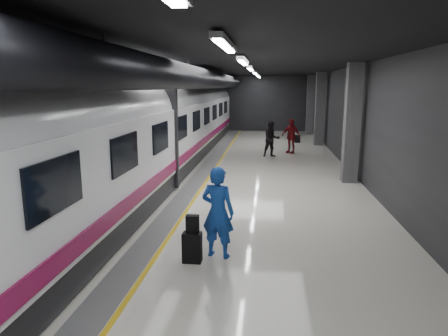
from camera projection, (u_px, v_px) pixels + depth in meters
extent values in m
plane|color=silver|center=(227.00, 191.00, 14.08)|extent=(40.00, 40.00, 0.00)
cube|color=black|center=(227.00, 60.00, 13.18)|extent=(10.00, 40.00, 0.02)
cube|color=#28282B|center=(252.00, 104.00, 33.11)|extent=(10.00, 0.02, 4.50)
cube|color=#28282B|center=(87.00, 126.00, 14.18)|extent=(0.02, 40.00, 4.50)
cube|color=#28282B|center=(378.00, 129.00, 13.09)|extent=(0.02, 40.00, 4.50)
cube|color=slate|center=(189.00, 190.00, 14.23)|extent=(0.65, 39.80, 0.01)
cube|color=yellow|center=(200.00, 190.00, 14.19)|extent=(0.10, 39.80, 0.01)
cylinder|color=black|center=(189.00, 77.00, 13.44)|extent=(0.80, 38.00, 0.80)
cube|color=silver|center=(225.00, 44.00, 7.30)|extent=(0.22, 2.60, 0.10)
cube|color=silver|center=(243.00, 61.00, 12.16)|extent=(0.22, 2.60, 0.10)
cube|color=silver|center=(251.00, 68.00, 17.03)|extent=(0.22, 2.60, 0.10)
cube|color=silver|center=(255.00, 72.00, 21.90)|extent=(0.22, 2.60, 0.10)
cube|color=silver|center=(258.00, 75.00, 26.77)|extent=(0.22, 2.60, 0.10)
cube|color=silver|center=(259.00, 76.00, 30.66)|extent=(0.22, 2.60, 0.10)
cube|color=#515154|center=(352.00, 124.00, 15.08)|extent=(0.55, 0.55, 4.50)
cube|color=#515154|center=(320.00, 109.00, 24.82)|extent=(0.55, 0.55, 4.50)
cube|color=#515154|center=(310.00, 105.00, 30.66)|extent=(0.55, 0.55, 4.50)
cube|color=black|center=(137.00, 179.00, 14.37)|extent=(2.80, 38.00, 0.60)
cube|color=white|center=(136.00, 141.00, 14.09)|extent=(2.90, 38.00, 2.20)
cylinder|color=white|center=(134.00, 114.00, 13.90)|extent=(2.80, 38.00, 2.80)
cube|color=maroon|center=(177.00, 164.00, 14.09)|extent=(0.04, 38.00, 0.35)
cube|color=black|center=(135.00, 134.00, 14.04)|extent=(3.05, 0.25, 3.80)
cube|color=black|center=(55.00, 186.00, 6.06)|extent=(0.05, 1.60, 0.85)
cube|color=black|center=(125.00, 153.00, 8.98)|extent=(0.05, 1.60, 0.85)
cube|color=black|center=(161.00, 137.00, 11.90)|extent=(0.05, 1.60, 0.85)
cube|color=black|center=(182.00, 127.00, 14.82)|extent=(0.05, 1.60, 0.85)
cube|color=black|center=(197.00, 120.00, 17.74)|extent=(0.05, 1.60, 0.85)
cube|color=black|center=(207.00, 116.00, 20.66)|extent=(0.05, 1.60, 0.85)
cube|color=black|center=(215.00, 112.00, 23.59)|extent=(0.05, 1.60, 0.85)
cube|color=black|center=(221.00, 109.00, 26.51)|extent=(0.05, 1.60, 0.85)
cube|color=black|center=(226.00, 107.00, 29.43)|extent=(0.05, 1.60, 0.85)
imported|color=blue|center=(218.00, 212.00, 8.50)|extent=(0.83, 0.65, 2.00)
cube|color=black|center=(192.00, 247.00, 8.35)|extent=(0.40, 0.25, 0.64)
cube|color=black|center=(193.00, 224.00, 8.28)|extent=(0.29, 0.17, 0.37)
imported|color=black|center=(272.00, 139.00, 20.85)|extent=(1.08, 0.96, 1.86)
imported|color=maroon|center=(291.00, 136.00, 22.07)|extent=(1.19, 0.98, 1.90)
cube|color=black|center=(297.00, 139.00, 26.27)|extent=(0.37, 0.26, 0.51)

